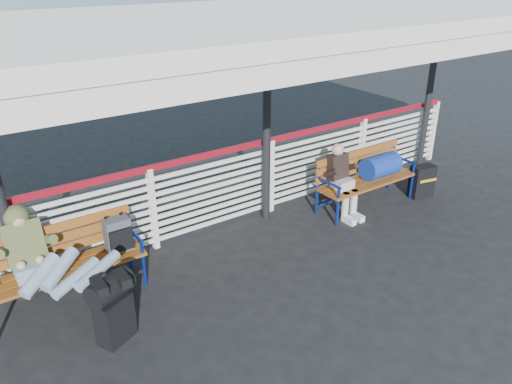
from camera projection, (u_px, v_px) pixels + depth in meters
ground at (228, 319)px, 5.63m from camera, size 60.00×60.00×0.00m
fence at (152, 206)px, 6.77m from camera, size 12.08×0.08×1.24m
canopy at (174, 31)px, 4.99m from camera, size 12.60×3.60×3.16m
luggage_stack at (113, 306)px, 5.16m from camera, size 0.55×0.44×0.79m
bench_left at (77, 251)px, 5.85m from camera, size 1.80×0.56×0.92m
bench_right at (373, 169)px, 8.07m from camera, size 1.80×0.56×0.92m
traveler_man at (56, 265)px, 5.38m from camera, size 0.94×1.64×0.77m
companion_person at (342, 180)px, 7.71m from camera, size 0.32×0.66×1.15m
suitcase_side at (422, 181)px, 8.45m from camera, size 0.44×0.32×0.56m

